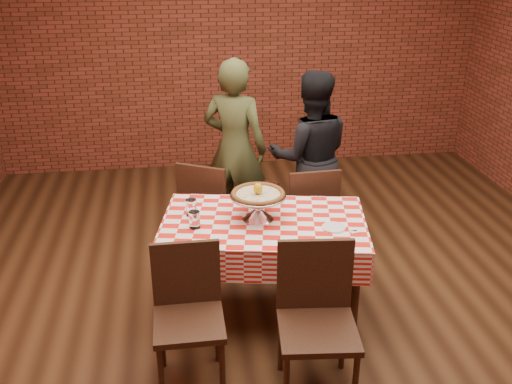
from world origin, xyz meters
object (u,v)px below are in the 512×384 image
pizza_stand (258,207)px  water_glass_left (195,220)px  table (264,268)px  pizza (258,195)px  condiment_caddy (270,192)px  chair_far_left (212,208)px  chair_near_right (318,328)px  chair_near_left (189,323)px  chair_far_right (307,213)px  diner_olive (235,148)px  diner_black (310,157)px  water_glass_right (191,208)px

pizza_stand → water_glass_left: pizza_stand is taller
water_glass_left → table: bearing=4.1°
pizza_stand → pizza: size_ratio=1.07×
condiment_caddy → chair_far_left: (-0.40, 0.59, -0.38)m
pizza → table: bearing=-51.3°
chair_near_right → chair_near_left: bearing=172.2°
pizza → chair_far_right: size_ratio=0.41×
condiment_caddy → pizza_stand: bearing=-85.7°
chair_far_left → pizza_stand: bearing=135.5°
chair_near_left → diner_olive: diner_olive is taller
chair_near_right → diner_black: diner_black is taller
table → condiment_caddy: bearing=72.7°
chair_near_left → chair_far_left: (0.24, 1.55, 0.00)m
chair_near_right → diner_black: size_ratio=0.61×
chair_near_left → pizza: bearing=53.7°
chair_far_right → diner_olive: bearing=-54.3°
water_glass_left → chair_near_left: (-0.08, -0.63, -0.37)m
water_glass_left → chair_near_right: chair_near_right is taller
pizza_stand → water_glass_left: 0.45m
chair_far_right → diner_black: 0.57m
table → pizza: size_ratio=3.75×
chair_far_left → chair_far_right: bearing=-166.2°
diner_olive → table: bearing=119.9°
water_glass_left → chair_near_left: chair_near_left is taller
pizza_stand → chair_far_left: size_ratio=0.44×
water_glass_left → pizza: bearing=9.9°
table → chair_near_left: (-0.55, -0.66, 0.07)m
water_glass_left → water_glass_right: 0.19m
condiment_caddy → chair_near_left: 1.22m
table → water_glass_left: water_glass_left is taller
table → chair_far_right: bearing=55.8°
table → chair_near_right: size_ratio=1.47×
pizza_stand → water_glass_right: (-0.45, 0.11, -0.03)m
chair_near_right → chair_far_right: 1.56m
condiment_caddy → chair_near_right: chair_near_right is taller
chair_near_right → chair_far_right: (0.28, 1.53, -0.02)m
diner_black → chair_near_right: bearing=83.9°
chair_near_left → chair_far_left: bearing=80.9°
water_glass_left → diner_olive: bearing=73.1°
chair_far_left → diner_olive: 0.64m
pizza_stand → diner_olive: bearing=90.8°
table → chair_far_left: size_ratio=1.53×
chair_near_left → diner_black: size_ratio=0.58×
condiment_caddy → chair_near_right: (0.10, -1.14, -0.36)m
water_glass_right → diner_black: bearing=42.8°
water_glass_left → water_glass_right: bearing=94.2°
chair_far_right → diner_olive: diner_olive is taller
table → water_glass_right: water_glass_right is taller
pizza → chair_near_right: size_ratio=0.39×
diner_olive → pizza_stand: bearing=118.4°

